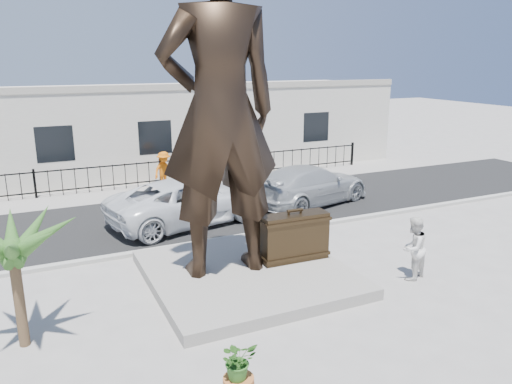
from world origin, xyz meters
TOP-DOWN VIEW (x-y plane):
  - ground at (0.00, 0.00)m, footprint 100.00×100.00m
  - street at (0.00, 8.00)m, footprint 40.00×7.00m
  - curb at (0.00, 4.50)m, footprint 40.00×0.25m
  - far_sidewalk at (0.00, 12.00)m, footprint 40.00×2.50m
  - plinth at (-0.50, 1.50)m, footprint 5.20×5.20m
  - fence at (0.00, 12.80)m, footprint 22.00×0.10m
  - building at (0.00, 17.00)m, footprint 28.00×7.00m
  - statue at (-1.12, 1.75)m, footprint 3.24×2.23m
  - suitcase at (0.99, 1.55)m, footprint 1.95×0.68m
  - tourist at (3.62, -0.37)m, footprint 1.03×0.92m
  - car_white at (-0.51, 6.82)m, footprint 6.31×3.85m
  - car_silver at (4.80, 7.08)m, footprint 6.02×3.75m
  - worker at (-0.01, 12.06)m, footprint 1.29×1.08m
  - palm_tree at (-6.11, 0.48)m, footprint 1.80×1.80m
  - shrub at (-2.65, -2.98)m, footprint 0.69×0.61m

SIDE VIEW (x-z plane):
  - ground at x=0.00m, z-range 0.00..0.00m
  - palm_tree at x=-6.11m, z-range -1.60..1.60m
  - street at x=0.00m, z-range 0.00..0.01m
  - far_sidewalk at x=0.00m, z-range 0.00..0.02m
  - curb at x=0.00m, z-range 0.00..0.12m
  - plinth at x=-0.50m, z-range 0.00..0.30m
  - fence at x=0.00m, z-range 0.00..1.20m
  - shrub at x=-2.65m, z-range 0.40..1.12m
  - car_silver at x=4.80m, z-range 0.01..1.64m
  - car_white at x=-0.51m, z-range 0.01..1.64m
  - worker at x=-0.01m, z-range 0.02..1.75m
  - tourist at x=3.62m, z-range 0.00..1.78m
  - suitcase at x=0.99m, z-range 0.30..1.66m
  - building at x=0.00m, z-range 0.00..4.40m
  - statue at x=-1.12m, z-range 0.30..8.87m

